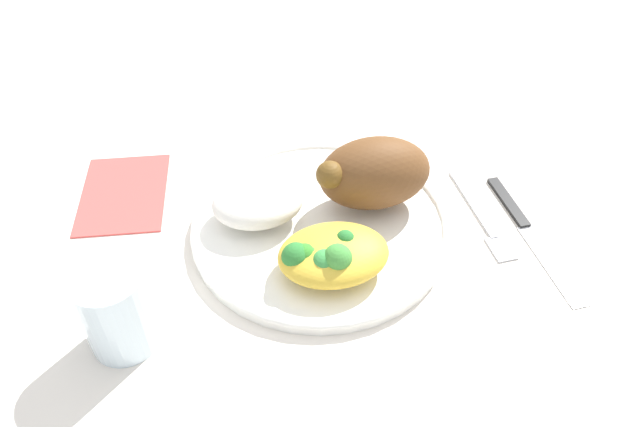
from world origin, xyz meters
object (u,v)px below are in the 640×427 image
at_px(napkin, 124,193).
at_px(roasted_chicken, 373,173).
at_px(fork, 482,218).
at_px(water_glass, 117,310).
at_px(rice_pile, 258,202).
at_px(knife, 525,224).
at_px(plate, 320,225).
at_px(mac_cheese_with_broccoli, 327,255).

bearing_deg(napkin, roasted_chicken, 162.85).
height_order(fork, napkin, fork).
xyz_separation_m(water_glass, napkin, (0.01, -0.20, -0.04)).
xyz_separation_m(rice_pile, napkin, (0.14, -0.08, -0.03)).
bearing_deg(knife, plate, -9.80).
height_order(mac_cheese_with_broccoli, water_glass, water_glass).
height_order(fork, knife, knife).
relative_size(mac_cheese_with_broccoli, fork, 0.75).
height_order(plate, water_glass, water_glass).
xyz_separation_m(roasted_chicken, napkin, (0.26, -0.08, -0.05)).
height_order(roasted_chicken, knife, roasted_chicken).
distance_m(roasted_chicken, fork, 0.13).
height_order(roasted_chicken, mac_cheese_with_broccoli, roasted_chicken).
distance_m(plate, water_glass, 0.22).
distance_m(plate, knife, 0.22).
bearing_deg(fork, rice_pile, -9.46).
xyz_separation_m(fork, water_glass, (0.37, 0.08, 0.04)).
relative_size(roasted_chicken, rice_pile, 1.30).
bearing_deg(water_glass, roasted_chicken, -155.23).
distance_m(rice_pile, knife, 0.28).
bearing_deg(roasted_chicken, napkin, -17.15).
bearing_deg(plate, roasted_chicken, -162.44).
bearing_deg(napkin, knife, 161.82).
bearing_deg(water_glass, mac_cheese_with_broccoli, -170.07).
distance_m(mac_cheese_with_broccoli, knife, 0.22).
bearing_deg(fork, roasted_chicken, -18.19).
bearing_deg(water_glass, fork, -167.75).
distance_m(mac_cheese_with_broccoli, fork, 0.19).
height_order(water_glass, napkin, water_glass).
xyz_separation_m(plate, water_glass, (0.20, 0.10, 0.03)).
distance_m(knife, napkin, 0.44).
bearing_deg(mac_cheese_with_broccoli, napkin, -40.06).
height_order(plate, fork, plate).
distance_m(roasted_chicken, water_glass, 0.28).
xyz_separation_m(plate, knife, (-0.21, 0.04, -0.00)).
height_order(roasted_chicken, water_glass, roasted_chicken).
height_order(rice_pile, knife, rice_pile).
xyz_separation_m(roasted_chicken, water_glass, (0.25, 0.12, -0.01)).
distance_m(plate, mac_cheese_with_broccoli, 0.07).
bearing_deg(rice_pile, water_glass, 41.63).
bearing_deg(rice_pile, knife, 168.19).
xyz_separation_m(mac_cheese_with_broccoli, knife, (-0.22, -0.03, -0.03)).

